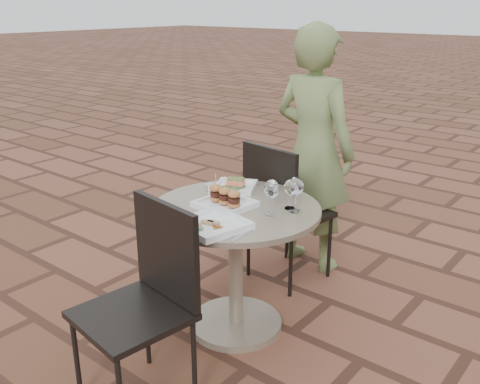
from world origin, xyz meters
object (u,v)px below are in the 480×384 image
Objects in this scene: cafe_table at (236,249)px; chair_near at (148,288)px; plate_salmon at (235,186)px; plate_sliders at (225,200)px; plate_tuna at (213,224)px; diner at (314,150)px; chair_far at (280,203)px.

chair_near reaches higher than cafe_table.
plate_sliders is (0.14, -0.26, 0.02)m from plate_salmon.
cafe_table is at bearing 101.11° from chair_near.
plate_tuna is (0.13, -0.25, -0.02)m from plate_sliders.
chair_near is 2.72× the size of plate_tuna.
plate_tuna is (0.28, -0.51, 0.00)m from plate_salmon.
diner is (-0.11, 0.95, 0.34)m from cafe_table.
chair_near is at bearing 105.62° from chair_far.
cafe_table is 0.40m from plate_salmon.
plate_sliders is (-0.04, -0.03, 0.28)m from cafe_table.
cafe_table is at bearing 38.17° from plate_sliders.
plate_tuna is at bearing -61.54° from plate_sliders.
chair_far reaches higher than plate_tuna.
plate_salmon is (-0.07, -0.36, 0.20)m from chair_far.
chair_far is at bearing 96.90° from plate_sliders.
diner is 1.25m from plate_tuna.
cafe_table is 0.97× the size of chair_far.
chair_far is 0.57× the size of diner.
chair_near is 0.57× the size of diner.
chair_far is 0.67m from plate_sliders.
plate_salmon is (-0.08, -0.72, -0.07)m from diner.
chair_near is at bearing -75.69° from plate_salmon.
plate_sliders is at bearing 97.51° from diner.
plate_sliders is (-0.08, 0.62, 0.22)m from chair_near.
chair_far is 1.00× the size of chair_near.
diner is 5.80× the size of plate_sliders.
plate_salmon is at bearing 87.48° from diner.
plate_sliders is at bearing -141.83° from cafe_table.
plate_sliders is (0.07, -0.99, -0.05)m from diner.
cafe_table is 2.98× the size of plate_salmon.
chair_near is (0.16, -1.25, 0.00)m from chair_far.
diner is at bearing 83.84° from plate_salmon.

